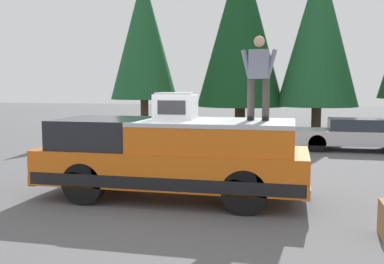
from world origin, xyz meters
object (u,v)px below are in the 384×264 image
pickup_truck (173,157)px  parked_car_silver (353,135)px  compressor_unit (175,106)px  person_on_truck_bed (259,76)px

pickup_truck → parked_car_silver: (8.11, -4.57, -0.29)m
parked_car_silver → compressor_unit: bearing=150.2°
compressor_unit → person_on_truck_bed: size_ratio=0.50×
pickup_truck → person_on_truck_bed: person_on_truck_bed is taller
pickup_truck → person_on_truck_bed: size_ratio=3.28×
pickup_truck → parked_car_silver: size_ratio=1.35×
compressor_unit → person_on_truck_bed: (0.06, -1.72, 0.62)m
compressor_unit → person_on_truck_bed: bearing=-88.0°
pickup_truck → person_on_truck_bed: bearing=-82.5°
pickup_truck → person_on_truck_bed: 2.42m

